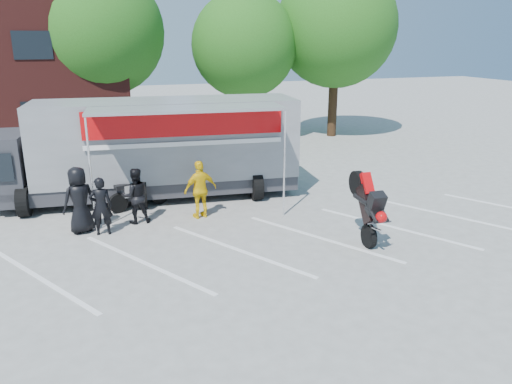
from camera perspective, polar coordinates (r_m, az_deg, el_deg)
ground at (r=12.19m, az=-1.58°, el=-8.53°), size 100.00×100.00×0.00m
parking_bay_lines at (r=13.05m, az=-2.94°, el=-6.70°), size 18.09×13.33×0.01m
tree_left at (r=26.50m, az=-17.31°, el=17.04°), size 6.12×6.12×8.64m
tree_mid at (r=26.80m, az=-1.35°, el=16.43°), size 5.44×5.44×7.68m
tree_right at (r=28.31m, az=9.15°, el=18.15°), size 6.46×6.46×9.12m
transporter_truck at (r=17.63m, az=-11.36°, el=-0.62°), size 10.99×6.16×3.34m
parked_motorcycle at (r=16.65m, az=-13.12°, el=-1.80°), size 2.22×1.35×1.11m
stunt_bike_rider at (r=14.14m, az=11.39°, el=-5.12°), size 0.95×1.83×2.10m
spectator_leather_a at (r=14.80m, az=-19.55°, el=-0.87°), size 1.10×0.93×1.90m
spectator_leather_b at (r=14.47m, az=-17.30°, el=-1.55°), size 0.64×0.45×1.66m
spectator_leather_c at (r=15.12m, az=-13.60°, el=-0.43°), size 0.82×0.64×1.67m
spectator_hivis at (r=15.21m, az=-6.37°, el=0.28°), size 1.12×0.65×1.79m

